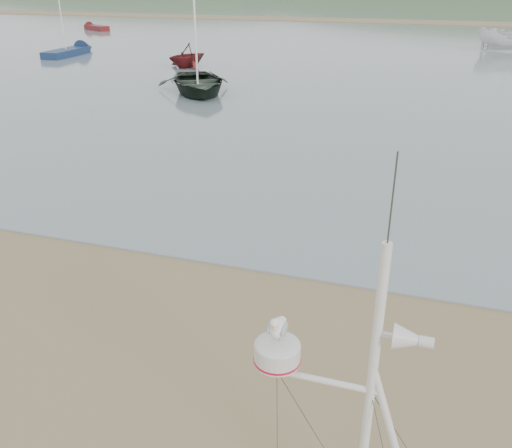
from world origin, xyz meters
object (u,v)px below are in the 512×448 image
(boat_dark, at_px, (196,39))
(dinghy_red_far, at_px, (92,27))
(boat_red, at_px, (186,44))
(sailboat_blue_near, at_px, (77,50))

(boat_dark, xyz_separation_m, dinghy_red_far, (-25.04, 28.50, -2.39))
(dinghy_red_far, bearing_deg, boat_red, -44.94)
(boat_dark, xyz_separation_m, boat_red, (-4.04, 7.55, -1.19))
(boat_red, bearing_deg, dinghy_red_far, 160.96)
(boat_red, relative_size, sailboat_blue_near, 0.50)
(sailboat_blue_near, xyz_separation_m, dinghy_red_far, (-10.14, 17.45, -0.01))
(sailboat_blue_near, bearing_deg, dinghy_red_far, 120.16)
(boat_red, distance_m, sailboat_blue_near, 11.47)
(sailboat_blue_near, relative_size, dinghy_red_far, 1.24)
(boat_dark, relative_size, boat_red, 1.82)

